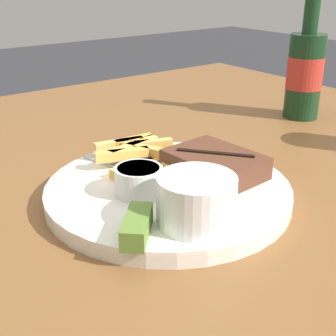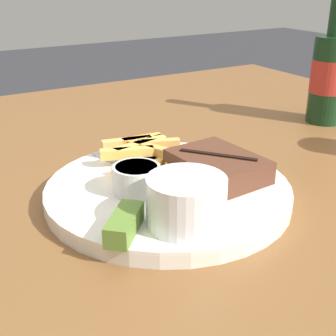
% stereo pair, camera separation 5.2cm
% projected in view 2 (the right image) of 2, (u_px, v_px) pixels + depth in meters
% --- Properties ---
extents(dining_table, '(1.15, 1.23, 0.76)m').
position_uv_depth(dining_table, '(168.00, 256.00, 0.57)').
color(dining_table, brown).
rests_on(dining_table, ground_plane).
extents(dinner_plate, '(0.28, 0.28, 0.02)m').
position_uv_depth(dinner_plate, '(168.00, 191.00, 0.54)').
color(dinner_plate, silver).
rests_on(dinner_plate, dining_table).
extents(steak_portion, '(0.11, 0.09, 0.03)m').
position_uv_depth(steak_portion, '(217.00, 166.00, 0.55)').
color(steak_portion, '#512D1E').
rests_on(steak_portion, dinner_plate).
extents(fries_pile, '(0.11, 0.12, 0.02)m').
position_uv_depth(fries_pile, '(147.00, 152.00, 0.59)').
color(fries_pile, '#ECB64F').
rests_on(fries_pile, dinner_plate).
extents(coleslaw_cup, '(0.08, 0.08, 0.05)m').
position_uv_depth(coleslaw_cup, '(186.00, 199.00, 0.44)').
color(coleslaw_cup, white).
rests_on(coleslaw_cup, dinner_plate).
extents(dipping_sauce_cup, '(0.05, 0.05, 0.03)m').
position_uv_depth(dipping_sauce_cup, '(135.00, 177.00, 0.51)').
color(dipping_sauce_cup, silver).
rests_on(dipping_sauce_cup, dinner_plate).
extents(pickle_spear, '(0.06, 0.06, 0.02)m').
position_uv_depth(pickle_spear, '(124.00, 224.00, 0.43)').
color(pickle_spear, '#567A2D').
rests_on(pickle_spear, dinner_plate).
extents(fork_utensil, '(0.13, 0.05, 0.00)m').
position_uv_depth(fork_utensil, '(126.00, 165.00, 0.58)').
color(fork_utensil, '#B7B7BC').
rests_on(fork_utensil, dinner_plate).
extents(beer_bottle, '(0.06, 0.06, 0.23)m').
position_uv_depth(beer_bottle, '(329.00, 74.00, 0.77)').
color(beer_bottle, '#143319').
rests_on(beer_bottle, dining_table).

